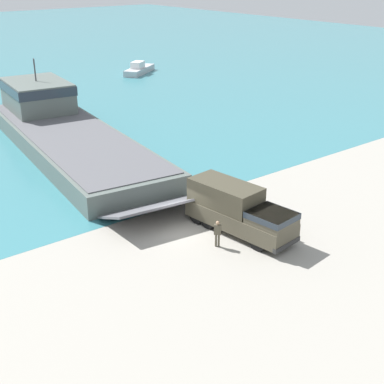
# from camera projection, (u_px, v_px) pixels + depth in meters

# --- Properties ---
(ground_plane) EXTENTS (240.00, 240.00, 0.00)m
(ground_plane) POSITION_uv_depth(u_px,v_px,m) (180.00, 230.00, 36.53)
(ground_plane) COLOR #9E998E
(landing_craft) EXTENTS (12.13, 35.22, 7.42)m
(landing_craft) POSITION_uv_depth(u_px,v_px,m) (61.00, 126.00, 53.37)
(landing_craft) COLOR #56605B
(landing_craft) RESTS_ON ground_plane
(military_truck) EXTENTS (3.47, 8.20, 3.20)m
(military_truck) POSITION_uv_depth(u_px,v_px,m) (238.00, 210.00, 35.71)
(military_truck) COLOR #4C4738
(military_truck) RESTS_ON ground_plane
(soldier_on_ramp) EXTENTS (0.47, 0.49, 1.80)m
(soldier_on_ramp) POSITION_uv_depth(u_px,v_px,m) (218.00, 232.00, 33.99)
(soldier_on_ramp) COLOR #4C4738
(soldier_on_ramp) RESTS_ON ground_plane
(moored_boat_b) EXTENTS (7.87, 6.44, 2.01)m
(moored_boat_b) POSITION_uv_depth(u_px,v_px,m) (139.00, 69.00, 88.04)
(moored_boat_b) COLOR #B7BABF
(moored_boat_b) RESTS_ON ground_plane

